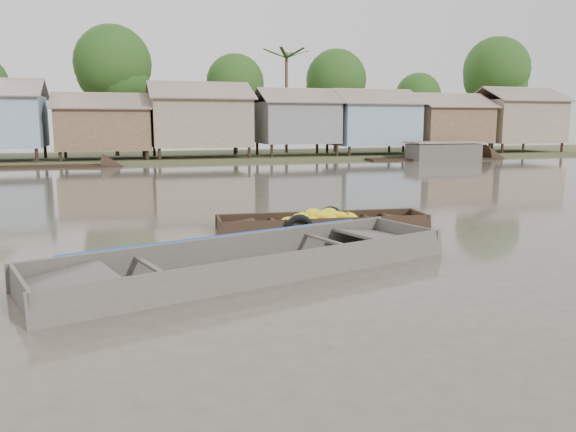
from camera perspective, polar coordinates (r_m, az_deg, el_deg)
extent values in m
plane|color=#4C443A|center=(10.60, 1.00, -5.18)|extent=(120.00, 120.00, 0.00)
cube|color=#384723|center=(42.94, -12.90, 5.74)|extent=(120.00, 12.00, 0.50)
cube|color=brown|center=(39.25, -18.21, 8.38)|extent=(5.80, 4.60, 2.70)
cube|color=brown|center=(38.03, -18.39, 11.06)|extent=(6.20, 2.67, 1.14)
cube|color=brown|center=(40.51, -18.32, 10.95)|extent=(6.20, 2.67, 1.14)
cube|color=#7B6D55|center=(39.65, -9.00, 9.40)|extent=(6.50, 5.30, 3.30)
cube|color=brown|center=(38.29, -8.76, 12.54)|extent=(6.90, 3.08, 1.31)
cube|color=brown|center=(41.12, -9.37, 12.32)|extent=(6.90, 3.08, 1.31)
cube|color=slate|center=(41.24, 0.81, 9.44)|extent=(5.40, 4.70, 2.90)
cube|color=brown|center=(40.08, 1.38, 12.16)|extent=(5.80, 2.73, 1.17)
cube|color=brown|center=(42.49, 0.27, 12.01)|extent=(5.80, 2.73, 1.17)
cube|color=#748EA0|center=(43.47, 8.45, 9.22)|extent=(6.00, 5.00, 3.10)
cube|color=brown|center=(42.29, 9.32, 11.90)|extent=(6.40, 2.90, 1.24)
cube|color=brown|center=(44.72, 7.76, 11.81)|extent=(6.40, 2.90, 1.24)
cube|color=brown|center=(46.63, 15.77, 8.92)|extent=(5.70, 4.90, 2.80)
cube|color=brown|center=(45.55, 16.79, 11.20)|extent=(6.10, 2.85, 1.21)
cube|color=brown|center=(47.78, 15.00, 11.18)|extent=(6.10, 2.85, 1.21)
cube|color=#7B6D55|center=(50.44, 22.08, 8.89)|extent=(6.30, 5.10, 3.40)
cube|color=brown|center=(49.42, 23.26, 11.32)|extent=(6.70, 2.96, 1.26)
cube|color=brown|center=(51.56, 21.25, 11.34)|extent=(6.70, 2.96, 1.26)
cylinder|color=#473323|center=(42.74, -17.13, 9.77)|extent=(0.28, 0.28, 6.30)
sphere|color=#183E13|center=(42.93, -17.37, 14.57)|extent=(5.40, 5.40, 5.40)
cylinder|color=#473323|center=(44.70, -5.33, 9.45)|extent=(0.28, 0.28, 5.25)
sphere|color=#183E13|center=(44.79, -5.39, 13.29)|extent=(4.50, 4.50, 4.50)
cylinder|color=#473323|center=(46.07, 4.85, 9.67)|extent=(0.28, 0.28, 5.60)
sphere|color=#183E13|center=(46.19, 4.91, 13.65)|extent=(4.80, 4.80, 4.80)
cylinder|color=#473323|center=(50.48, 12.97, 8.86)|extent=(0.28, 0.28, 4.55)
sphere|color=#183E13|center=(50.52, 13.08, 11.81)|extent=(3.90, 3.90, 3.90)
cylinder|color=#473323|center=(53.51, 20.16, 9.68)|extent=(0.28, 0.28, 6.65)
sphere|color=#183E13|center=(53.69, 20.40, 13.73)|extent=(5.70, 5.70, 5.70)
cylinder|color=#473323|center=(45.23, -0.16, 11.23)|extent=(0.24, 0.24, 8.00)
cube|color=black|center=(14.32, 3.54, -1.63)|extent=(5.32, 1.52, 0.08)
cube|color=black|center=(14.83, 2.99, -0.43)|extent=(5.34, 0.68, 0.50)
cube|color=black|center=(13.74, 4.16, -1.24)|extent=(5.34, 0.68, 0.50)
cube|color=black|center=(15.16, 13.17, -0.44)|extent=(0.18, 1.16, 0.47)
cube|color=black|center=(14.97, 11.59, -0.28)|extent=(1.01, 1.09, 0.19)
cube|color=black|center=(13.85, -6.99, -1.20)|extent=(0.18, 1.16, 0.47)
cube|color=black|center=(13.88, -5.12, -0.89)|extent=(1.01, 1.09, 0.19)
cube|color=black|center=(14.00, -1.41, -0.60)|extent=(0.21, 1.12, 0.05)
cube|color=black|center=(14.64, 8.30, -0.25)|extent=(0.21, 1.12, 0.05)
ellipsoid|color=yellow|center=(14.24, 4.19, 0.30)|extent=(0.47, 0.35, 0.27)
ellipsoid|color=yellow|center=(14.19, 0.01, -0.56)|extent=(0.42, 0.31, 0.24)
ellipsoid|color=yellow|center=(14.45, 2.25, 0.00)|extent=(0.36, 0.27, 0.21)
ellipsoid|color=yellow|center=(14.66, 6.22, -0.14)|extent=(0.45, 0.33, 0.26)
ellipsoid|color=yellow|center=(13.80, 0.54, -1.20)|extent=(0.36, 0.27, 0.21)
ellipsoid|color=yellow|center=(13.86, 1.33, -0.97)|extent=(0.44, 0.33, 0.26)
ellipsoid|color=yellow|center=(13.85, 1.14, -0.92)|extent=(0.45, 0.33, 0.26)
ellipsoid|color=yellow|center=(14.05, 0.45, -0.58)|extent=(0.46, 0.34, 0.26)
ellipsoid|color=yellow|center=(14.00, 4.25, -0.80)|extent=(0.37, 0.27, 0.21)
ellipsoid|color=yellow|center=(14.29, 4.94, 0.00)|extent=(0.42, 0.31, 0.24)
ellipsoid|color=yellow|center=(14.08, 3.36, 0.07)|extent=(0.43, 0.32, 0.25)
ellipsoid|color=yellow|center=(14.17, 3.93, -0.09)|extent=(0.41, 0.30, 0.24)
ellipsoid|color=yellow|center=(14.13, 2.83, -0.10)|extent=(0.43, 0.32, 0.25)
ellipsoid|color=yellow|center=(14.39, 2.77, -0.06)|extent=(0.41, 0.30, 0.23)
ellipsoid|color=yellow|center=(14.14, 4.40, -0.29)|extent=(0.40, 0.29, 0.23)
ellipsoid|color=yellow|center=(13.94, 1.32, -0.67)|extent=(0.41, 0.30, 0.23)
ellipsoid|color=yellow|center=(13.93, 0.95, -0.70)|extent=(0.46, 0.34, 0.26)
ellipsoid|color=yellow|center=(14.23, 7.42, -0.78)|extent=(0.38, 0.28, 0.22)
ellipsoid|color=yellow|center=(14.22, 2.55, 0.29)|extent=(0.43, 0.32, 0.25)
ellipsoid|color=yellow|center=(13.93, 2.49, -0.43)|extent=(0.35, 0.26, 0.20)
ellipsoid|color=yellow|center=(14.68, 4.25, -0.21)|extent=(0.38, 0.28, 0.22)
ellipsoid|color=yellow|center=(14.33, 6.45, -0.31)|extent=(0.42, 0.31, 0.24)
ellipsoid|color=yellow|center=(14.22, 5.42, 0.02)|extent=(0.36, 0.26, 0.21)
ellipsoid|color=yellow|center=(14.45, 2.77, -0.16)|extent=(0.37, 0.28, 0.21)
ellipsoid|color=yellow|center=(14.35, 3.25, 0.01)|extent=(0.43, 0.32, 0.25)
ellipsoid|color=yellow|center=(14.64, 4.15, -0.20)|extent=(0.39, 0.29, 0.23)
ellipsoid|color=yellow|center=(14.17, 1.13, -0.19)|extent=(0.39, 0.29, 0.23)
ellipsoid|color=yellow|center=(14.18, 1.61, -0.08)|extent=(0.46, 0.34, 0.26)
ellipsoid|color=yellow|center=(14.31, 2.59, -0.07)|extent=(0.40, 0.30, 0.23)
cylinder|color=#3F6626|center=(14.12, 1.70, 0.21)|extent=(0.04, 0.04, 0.17)
cylinder|color=#3F6626|center=(14.29, 4.30, 0.30)|extent=(0.04, 0.04, 0.17)
cylinder|color=#3F6626|center=(14.42, 6.12, 0.36)|extent=(0.04, 0.04, 0.17)
torus|color=black|center=(14.99, 4.32, -0.26)|extent=(0.68, 0.24, 0.67)
torus|color=black|center=(13.48, 1.14, -1.34)|extent=(0.74, 0.24, 0.73)
cube|color=#453F3A|center=(10.35, -3.65, -6.02)|extent=(7.88, 3.76, 0.08)
cube|color=#453F3A|center=(11.09, -6.10, -3.54)|extent=(7.62, 2.38, 0.63)
cube|color=#453F3A|center=(9.50, -0.82, -5.72)|extent=(7.62, 2.38, 0.63)
cube|color=#453F3A|center=(12.60, 11.76, -2.10)|extent=(0.60, 1.87, 0.60)
cube|color=#453F3A|center=(12.12, 9.53, -2.12)|extent=(1.75, 1.97, 0.25)
cube|color=#453F3A|center=(9.08, -25.50, -7.40)|extent=(0.60, 1.87, 0.60)
cube|color=#453F3A|center=(9.16, -21.36, -6.47)|extent=(1.75, 1.97, 0.25)
cube|color=#453F3A|center=(9.50, -13.42, -5.20)|extent=(0.62, 1.80, 0.05)
cube|color=#453F3A|center=(11.26, 4.52, -2.66)|extent=(0.62, 1.80, 0.05)
cube|color=#665E54|center=(10.34, -3.65, -5.76)|extent=(6.06, 3.10, 0.02)
cube|color=navy|center=(11.09, -6.27, -2.26)|extent=(6.15, 1.88, 0.16)
torus|color=olive|center=(11.54, 8.26, -4.08)|extent=(0.44, 0.44, 0.06)
torus|color=olive|center=(11.53, 8.27, -3.87)|extent=(0.36, 0.36, 0.06)
cube|color=black|center=(41.53, 14.23, 5.50)|extent=(9.35, 3.00, 0.35)
cube|color=black|center=(36.37, -22.94, 4.49)|extent=(6.78, 2.74, 0.35)
cube|color=black|center=(41.28, 15.52, 6.25)|extent=(5.00, 2.00, 1.20)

